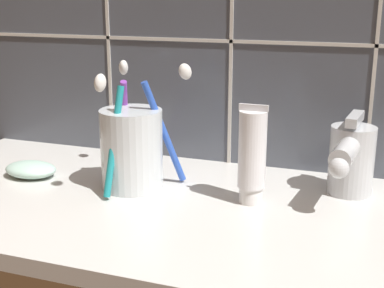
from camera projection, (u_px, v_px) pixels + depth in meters
The scene contains 5 objects.
sink_counter at pixel (175, 210), 66.97cm from camera, with size 79.86×36.91×2.00cm, color silver.
toothbrush_cup at pixel (132, 147), 70.58cm from camera, with size 12.75×15.10×16.63cm.
toothpaste_tube at pixel (252, 155), 65.12cm from camera, with size 3.58×3.41×12.48cm.
sink_faucet at pixel (350, 158), 67.71cm from camera, with size 5.74×13.15×10.52cm.
soap_bar at pixel (31, 169), 75.80cm from camera, with size 7.63×5.45×2.13cm, color silver.
Camera 1 is at (22.86, -57.79, 27.39)cm, focal length 50.00 mm.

